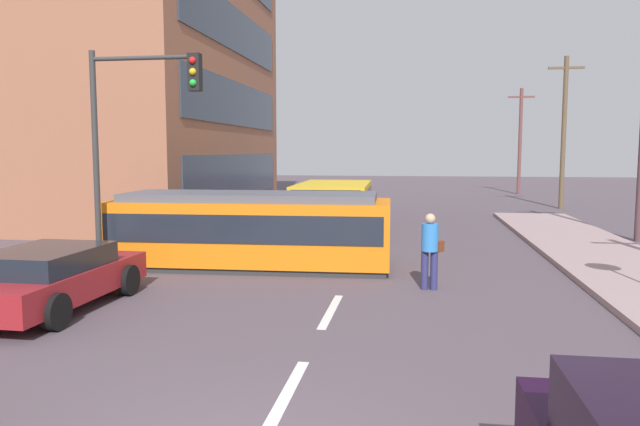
{
  "coord_description": "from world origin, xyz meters",
  "views": [
    {
      "loc": [
        1.53,
        -4.9,
        2.99
      ],
      "look_at": [
        -0.78,
        9.55,
        1.49
      ],
      "focal_mm": 33.47,
      "sensor_mm": 36.0,
      "label": 1
    }
  ],
  "objects_px": {
    "parked_sedan_far": "(201,223)",
    "traffic_light_mast": "(135,121)",
    "city_bus": "(334,205)",
    "parked_sedan_mid": "(50,277)",
    "parked_sedan_furthest": "(270,206)",
    "streetcar_tram": "(252,228)",
    "utility_pole_far": "(564,130)",
    "utility_pole_distant": "(520,139)",
    "pedestrian_crossing": "(430,247)"
  },
  "relations": [
    {
      "from": "city_bus",
      "to": "pedestrian_crossing",
      "type": "xyz_separation_m",
      "value": [
        3.25,
        -8.41,
        -0.12
      ]
    },
    {
      "from": "streetcar_tram",
      "to": "pedestrian_crossing",
      "type": "xyz_separation_m",
      "value": [
        4.55,
        -1.97,
        -0.06
      ]
    },
    {
      "from": "parked_sedan_far",
      "to": "utility_pole_far",
      "type": "xyz_separation_m",
      "value": [
        14.7,
        14.12,
        3.52
      ]
    },
    {
      "from": "parked_sedan_furthest",
      "to": "traffic_light_mast",
      "type": "xyz_separation_m",
      "value": [
        -0.11,
        -12.44,
        3.09
      ]
    },
    {
      "from": "pedestrian_crossing",
      "to": "parked_sedan_far",
      "type": "xyz_separation_m",
      "value": [
        -7.4,
        5.93,
        -0.32
      ]
    },
    {
      "from": "parked_sedan_far",
      "to": "streetcar_tram",
      "type": "bearing_deg",
      "value": -54.24
    },
    {
      "from": "parked_sedan_furthest",
      "to": "utility_pole_far",
      "type": "distance_m",
      "value": 16.24
    },
    {
      "from": "streetcar_tram",
      "to": "parked_sedan_furthest",
      "type": "xyz_separation_m",
      "value": [
        -2.15,
        10.64,
        -0.38
      ]
    },
    {
      "from": "parked_sedan_far",
      "to": "pedestrian_crossing",
      "type": "bearing_deg",
      "value": -38.7
    },
    {
      "from": "streetcar_tram",
      "to": "utility_pole_far",
      "type": "distance_m",
      "value": 21.84
    },
    {
      "from": "parked_sedan_mid",
      "to": "utility_pole_distant",
      "type": "bearing_deg",
      "value": 67.4
    },
    {
      "from": "utility_pole_distant",
      "to": "utility_pole_far",
      "type": "bearing_deg",
      "value": -88.1
    },
    {
      "from": "city_bus",
      "to": "parked_sedan_furthest",
      "type": "bearing_deg",
      "value": 129.4
    },
    {
      "from": "parked_sedan_far",
      "to": "city_bus",
      "type": "bearing_deg",
      "value": 30.86
    },
    {
      "from": "city_bus",
      "to": "parked_sedan_mid",
      "type": "xyz_separation_m",
      "value": [
        -3.92,
        -11.22,
        -0.44
      ]
    },
    {
      "from": "streetcar_tram",
      "to": "parked_sedan_mid",
      "type": "bearing_deg",
      "value": -118.77
    },
    {
      "from": "streetcar_tram",
      "to": "utility_pole_distant",
      "type": "height_order",
      "value": "utility_pole_distant"
    },
    {
      "from": "streetcar_tram",
      "to": "parked_sedan_mid",
      "type": "xyz_separation_m",
      "value": [
        -2.62,
        -4.78,
        -0.38
      ]
    },
    {
      "from": "parked_sedan_mid",
      "to": "traffic_light_mast",
      "type": "xyz_separation_m",
      "value": [
        0.36,
        2.98,
        3.09
      ]
    },
    {
      "from": "parked_sedan_furthest",
      "to": "parked_sedan_mid",
      "type": "bearing_deg",
      "value": -91.76
    },
    {
      "from": "pedestrian_crossing",
      "to": "parked_sedan_mid",
      "type": "bearing_deg",
      "value": -158.6
    },
    {
      "from": "utility_pole_far",
      "to": "utility_pole_distant",
      "type": "xyz_separation_m",
      "value": [
        -0.37,
        11.03,
        -0.25
      ]
    },
    {
      "from": "parked_sedan_far",
      "to": "traffic_light_mast",
      "type": "xyz_separation_m",
      "value": [
        0.59,
        -5.76,
        3.09
      ]
    },
    {
      "from": "parked_sedan_far",
      "to": "utility_pole_far",
      "type": "height_order",
      "value": "utility_pole_far"
    },
    {
      "from": "parked_sedan_mid",
      "to": "traffic_light_mast",
      "type": "distance_m",
      "value": 4.31
    },
    {
      "from": "streetcar_tram",
      "to": "parked_sedan_furthest",
      "type": "relative_size",
      "value": 1.65
    },
    {
      "from": "city_bus",
      "to": "utility_pole_distant",
      "type": "height_order",
      "value": "utility_pole_distant"
    },
    {
      "from": "streetcar_tram",
      "to": "utility_pole_far",
      "type": "height_order",
      "value": "utility_pole_far"
    },
    {
      "from": "streetcar_tram",
      "to": "parked_sedan_far",
      "type": "distance_m",
      "value": 4.9
    },
    {
      "from": "parked_sedan_mid",
      "to": "utility_pole_distant",
      "type": "height_order",
      "value": "utility_pole_distant"
    },
    {
      "from": "parked_sedan_mid",
      "to": "parked_sedan_far",
      "type": "height_order",
      "value": "same"
    },
    {
      "from": "parked_sedan_mid",
      "to": "pedestrian_crossing",
      "type": "bearing_deg",
      "value": 21.4
    },
    {
      "from": "parked_sedan_furthest",
      "to": "traffic_light_mast",
      "type": "distance_m",
      "value": 12.82
    },
    {
      "from": "utility_pole_far",
      "to": "traffic_light_mast",
      "type": "bearing_deg",
      "value": -125.36
    },
    {
      "from": "parked_sedan_mid",
      "to": "city_bus",
      "type": "bearing_deg",
      "value": 70.74
    },
    {
      "from": "city_bus",
      "to": "traffic_light_mast",
      "type": "bearing_deg",
      "value": -113.35
    },
    {
      "from": "streetcar_tram",
      "to": "utility_pole_distant",
      "type": "bearing_deg",
      "value": 68.48
    },
    {
      "from": "traffic_light_mast",
      "to": "utility_pole_far",
      "type": "relative_size",
      "value": 0.67
    },
    {
      "from": "city_bus",
      "to": "parked_sedan_mid",
      "type": "height_order",
      "value": "city_bus"
    },
    {
      "from": "streetcar_tram",
      "to": "parked_sedan_mid",
      "type": "height_order",
      "value": "streetcar_tram"
    },
    {
      "from": "parked_sedan_furthest",
      "to": "utility_pole_far",
      "type": "height_order",
      "value": "utility_pole_far"
    },
    {
      "from": "city_bus",
      "to": "utility_pole_far",
      "type": "xyz_separation_m",
      "value": [
        10.55,
        11.64,
        3.08
      ]
    },
    {
      "from": "utility_pole_far",
      "to": "pedestrian_crossing",
      "type": "bearing_deg",
      "value": -110.0
    },
    {
      "from": "streetcar_tram",
      "to": "city_bus",
      "type": "xyz_separation_m",
      "value": [
        1.3,
        6.44,
        0.06
      ]
    },
    {
      "from": "streetcar_tram",
      "to": "city_bus",
      "type": "bearing_deg",
      "value": 78.63
    },
    {
      "from": "city_bus",
      "to": "parked_sedan_mid",
      "type": "relative_size",
      "value": 1.3
    },
    {
      "from": "pedestrian_crossing",
      "to": "traffic_light_mast",
      "type": "bearing_deg",
      "value": 178.6
    },
    {
      "from": "streetcar_tram",
      "to": "utility_pole_far",
      "type": "bearing_deg",
      "value": 56.77
    },
    {
      "from": "parked_sedan_far",
      "to": "parked_sedan_furthest",
      "type": "height_order",
      "value": "same"
    },
    {
      "from": "utility_pole_far",
      "to": "parked_sedan_far",
      "type": "bearing_deg",
      "value": -136.15
    }
  ]
}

